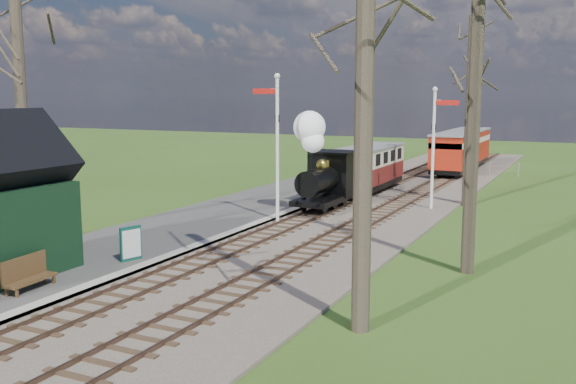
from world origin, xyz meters
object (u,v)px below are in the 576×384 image
(semaphore_near, at_px, (276,138))
(sign_board, at_px, (131,244))
(red_carriage_b, at_px, (469,147))
(semaphore_far, at_px, (435,139))
(person, at_px, (48,250))
(bench, at_px, (27,274))
(coach, at_px, (368,167))
(red_carriage_a, at_px, (453,153))
(locomotive, at_px, (324,168))

(semaphore_near, xyz_separation_m, sign_board, (-1.08, -7.92, -2.88))
(semaphore_near, height_order, red_carriage_b, semaphore_near)
(red_carriage_b, bearing_deg, semaphore_far, -84.52)
(semaphore_far, xyz_separation_m, person, (-7.62, -15.97, -2.51))
(semaphore_far, distance_m, bench, 18.98)
(sign_board, bearing_deg, semaphore_far, 65.90)
(semaphore_near, xyz_separation_m, coach, (0.77, 9.37, -2.11))
(semaphore_far, xyz_separation_m, bench, (-6.77, -17.52, -2.73))
(bench, xyz_separation_m, person, (-0.85, 1.55, 0.21))
(sign_board, xyz_separation_m, person, (-1.39, -2.05, 0.09))
(red_carriage_a, relative_size, person, 4.25)
(locomotive, distance_m, red_carriage_b, 21.36)
(bench, bearing_deg, semaphore_far, 68.88)
(coach, height_order, person, coach)
(coach, distance_m, bench, 21.04)
(coach, height_order, bench, coach)
(red_carriage_b, relative_size, person, 4.25)
(red_carriage_a, height_order, person, red_carriage_a)
(locomotive, relative_size, red_carriage_a, 0.83)
(semaphore_far, bearing_deg, coach, 142.40)
(coach, bearing_deg, red_carriage_a, 74.89)
(red_carriage_a, bearing_deg, semaphore_far, -82.23)
(bench, height_order, person, person)
(bench, bearing_deg, semaphore_near, 81.98)
(semaphore_near, distance_m, bench, 12.01)
(locomotive, height_order, sign_board, locomotive)
(locomotive, xyz_separation_m, sign_board, (-1.84, -11.22, -1.32))
(locomotive, bearing_deg, semaphore_far, 31.57)
(semaphore_far, bearing_deg, locomotive, -148.43)
(bench, bearing_deg, coach, 83.47)
(semaphore_near, relative_size, red_carriage_a, 1.15)
(locomotive, relative_size, red_carriage_b, 0.83)
(red_carriage_a, relative_size, red_carriage_b, 1.00)
(coach, bearing_deg, locomotive, -90.11)
(semaphore_far, height_order, coach, semaphore_far)
(red_carriage_a, bearing_deg, sign_board, -99.39)
(sign_board, relative_size, bench, 0.68)
(semaphore_far, relative_size, sign_board, 5.25)
(semaphore_far, bearing_deg, person, -115.50)
(red_carriage_a, xyz_separation_m, sign_board, (-4.45, -26.92, -0.83))
(sign_board, bearing_deg, bench, -98.52)
(sign_board, xyz_separation_m, bench, (-0.54, -3.60, -0.12))
(semaphore_far, relative_size, locomotive, 1.28)
(locomotive, distance_m, coach, 6.09)
(semaphore_near, distance_m, sign_board, 8.50)
(red_carriage_a, bearing_deg, semaphore_near, -100.06)
(semaphore_near, distance_m, red_carriage_a, 19.40)
(locomotive, height_order, coach, locomotive)
(sign_board, distance_m, bench, 3.64)
(semaphore_near, xyz_separation_m, red_carriage_a, (3.37, 19.00, -2.04))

